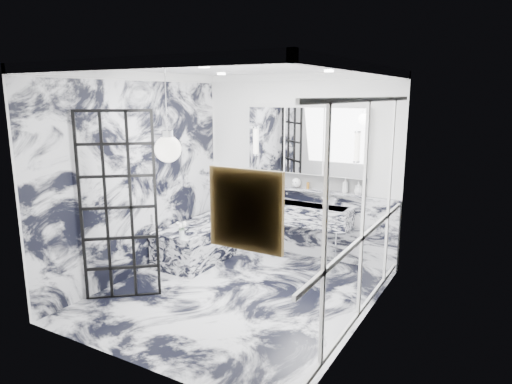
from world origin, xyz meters
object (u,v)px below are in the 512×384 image
Objects in this scene: bathtub at (204,240)px; mirror_cabinet at (306,141)px; trough_sink at (300,213)px; crittall_door at (119,208)px.

mirror_cabinet is at bearing 32.06° from bathtub.
trough_sink is 1.55m from bathtub.
trough_sink is (1.35, 2.33, -0.43)m from crittall_door.
trough_sink is 1.10m from mirror_cabinet.
trough_sink is at bearing 20.80° from crittall_door.
trough_sink is 0.97× the size of bathtub.
crittall_door is 1.40× the size of bathtub.
bathtub is (0.02, 1.67, -0.88)m from crittall_door.
bathtub is at bearing -147.94° from mirror_cabinet.
mirror_cabinet is (1.35, 2.50, 0.66)m from crittall_door.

